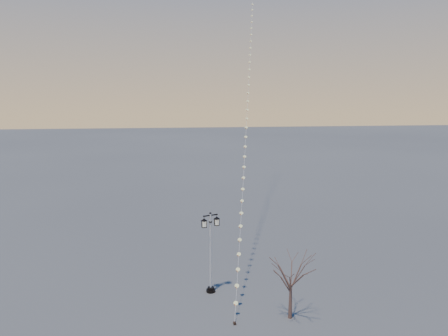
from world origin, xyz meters
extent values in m
plane|color=#4E4E4E|center=(0.00, 0.00, 0.00)|extent=(300.00, 300.00, 0.00)
cylinder|color=black|center=(0.49, 2.86, 0.09)|extent=(0.64, 0.64, 0.18)
cylinder|color=black|center=(0.49, 2.86, 0.26)|extent=(0.46, 0.46, 0.16)
cylinder|color=silver|center=(0.49, 2.86, 3.02)|extent=(0.15, 0.15, 5.36)
cylinder|color=black|center=(0.49, 2.86, 5.08)|extent=(0.23, 0.23, 0.07)
cube|color=black|center=(0.49, 2.86, 5.53)|extent=(1.04, 0.45, 0.07)
sphere|color=black|center=(0.49, 2.86, 5.67)|extent=(0.16, 0.16, 0.16)
pyramid|color=black|center=(0.04, 2.69, 5.36)|extent=(0.50, 0.50, 0.16)
cube|color=beige|center=(0.04, 2.69, 5.01)|extent=(0.30, 0.30, 0.39)
cube|color=black|center=(0.04, 2.69, 4.79)|extent=(0.34, 0.34, 0.05)
pyramid|color=black|center=(0.94, 3.03, 5.36)|extent=(0.50, 0.50, 0.16)
cube|color=beige|center=(0.94, 3.03, 5.01)|extent=(0.30, 0.30, 0.39)
cube|color=black|center=(0.94, 3.03, 4.79)|extent=(0.34, 0.34, 0.05)
cone|color=brown|center=(5.01, -1.39, 1.09)|extent=(0.26, 0.26, 2.18)
cylinder|color=black|center=(1.49, -1.74, 0.09)|extent=(0.18, 0.18, 0.18)
cylinder|color=black|center=(1.49, -1.74, 0.11)|extent=(0.03, 0.03, 0.23)
cone|color=orange|center=(6.02, 19.59, 15.31)|extent=(0.07, 0.07, 0.26)
cylinder|color=white|center=(1.49, -1.74, 0.55)|extent=(0.01, 0.01, 0.73)
camera|label=1|loc=(-2.20, -26.19, 13.77)|focal=35.65mm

